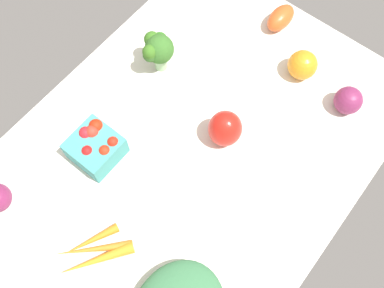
% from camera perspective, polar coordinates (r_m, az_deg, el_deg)
% --- Properties ---
extents(tablecloth, '(1.04, 0.76, 0.02)m').
position_cam_1_polar(tablecloth, '(1.07, 0.00, -0.65)').
color(tablecloth, silver).
rests_on(tablecloth, ground).
extents(bell_pepper_red, '(0.11, 0.11, 0.10)m').
position_cam_1_polar(bell_pepper_red, '(1.03, 4.31, 2.01)').
color(bell_pepper_red, red).
rests_on(bell_pepper_red, tablecloth).
extents(red_onion_center, '(0.07, 0.07, 0.07)m').
position_cam_1_polar(red_onion_center, '(1.15, 19.57, 5.35)').
color(red_onion_center, '#7B2750').
rests_on(red_onion_center, tablecloth).
extents(berry_basket, '(0.11, 0.11, 0.08)m').
position_cam_1_polar(berry_basket, '(1.05, -12.38, -0.29)').
color(berry_basket, teal).
rests_on(berry_basket, tablecloth).
extents(broccoli_head, '(0.09, 0.09, 0.11)m').
position_cam_1_polar(broccoli_head, '(1.12, -4.56, 12.15)').
color(broccoli_head, '#94BE8A').
rests_on(broccoli_head, tablecloth).
extents(roma_tomato, '(0.10, 0.06, 0.06)m').
position_cam_1_polar(roma_tomato, '(1.26, 11.40, 15.71)').
color(roma_tomato, '#D35221').
rests_on(roma_tomato, tablecloth).
extents(carrot_bunch, '(0.16, 0.14, 0.03)m').
position_cam_1_polar(carrot_bunch, '(1.00, -12.51, -13.53)').
color(carrot_bunch, orange).
rests_on(carrot_bunch, tablecloth).
extents(heirloom_tomato_orange, '(0.08, 0.08, 0.08)m').
position_cam_1_polar(heirloom_tomato_orange, '(1.17, 14.12, 9.90)').
color(heirloom_tomato_orange, orange).
rests_on(heirloom_tomato_orange, tablecloth).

